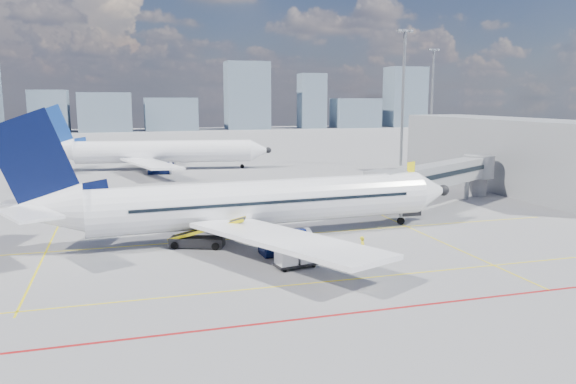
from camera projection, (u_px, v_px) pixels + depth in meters
name	position (u px, v px, depth m)	size (l,w,h in m)	color
ground	(299.00, 259.00, 45.45)	(420.00, 420.00, 0.00)	gray
apron_markings	(308.00, 274.00, 41.59)	(90.00, 35.12, 0.01)	yellow
jet_bridge	(443.00, 175.00, 67.41)	(23.55, 15.78, 6.30)	gray
terminal_block	(510.00, 154.00, 80.40)	(10.00, 42.00, 10.00)	gray
floodlight_mast_ne	(403.00, 94.00, 105.85)	(3.20, 0.61, 25.45)	gray
floodlight_mast_far	(432.00, 95.00, 146.51)	(3.20, 0.61, 25.45)	gray
distant_skyline	(149.00, 103.00, 222.59)	(247.81, 15.89, 30.88)	slate
main_aircraft	(248.00, 204.00, 51.74)	(43.27, 37.68, 12.62)	white
second_aircraft	(154.00, 152.00, 101.55)	(41.70, 36.15, 12.23)	white
baggage_tug	(308.00, 250.00, 45.27)	(2.34, 1.54, 1.55)	white
cargo_dolly	(296.00, 255.00, 42.95)	(3.46, 2.05, 1.78)	black
belt_loader	(199.00, 239.00, 48.86)	(6.75, 3.77, 2.75)	black
ramp_worker	(363.00, 248.00, 44.84)	(0.73, 0.48, 1.99)	yellow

